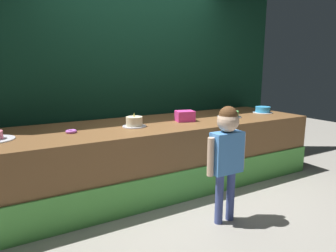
{
  "coord_description": "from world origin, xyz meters",
  "views": [
    {
      "loc": [
        -1.56,
        -2.44,
        1.4
      ],
      "look_at": [
        0.01,
        0.34,
        0.77
      ],
      "focal_mm": 31.02,
      "sensor_mm": 36.0,
      "label": 1
    }
  ],
  "objects_px": {
    "donut": "(71,131)",
    "cake_center_right": "(229,114)",
    "child_figure": "(227,149)",
    "cake_center_left": "(134,122)",
    "cake_far_right": "(263,110)",
    "pink_box": "(185,116)"
  },
  "relations": [
    {
      "from": "cake_center_left",
      "to": "cake_center_right",
      "type": "height_order",
      "value": "cake_center_left"
    },
    {
      "from": "donut",
      "to": "cake_center_right",
      "type": "relative_size",
      "value": 0.35
    },
    {
      "from": "donut",
      "to": "cake_center_left",
      "type": "height_order",
      "value": "cake_center_left"
    },
    {
      "from": "cake_center_right",
      "to": "cake_far_right",
      "type": "height_order",
      "value": "cake_center_right"
    },
    {
      "from": "child_figure",
      "to": "donut",
      "type": "xyz_separation_m",
      "value": [
        -1.13,
        1.03,
        0.09
      ]
    },
    {
      "from": "donut",
      "to": "cake_center_right",
      "type": "distance_m",
      "value": 2.02
    },
    {
      "from": "child_figure",
      "to": "cake_center_left",
      "type": "xyz_separation_m",
      "value": [
        -0.46,
        1.01,
        0.12
      ]
    },
    {
      "from": "cake_center_left",
      "to": "cake_far_right",
      "type": "bearing_deg",
      "value": 0.67
    },
    {
      "from": "child_figure",
      "to": "pink_box",
      "type": "xyz_separation_m",
      "value": [
        0.21,
        1.02,
        0.13
      ]
    },
    {
      "from": "pink_box",
      "to": "donut",
      "type": "xyz_separation_m",
      "value": [
        -1.34,
        0.0,
        -0.05
      ]
    },
    {
      "from": "cake_center_right",
      "to": "pink_box",
      "type": "bearing_deg",
      "value": 176.37
    },
    {
      "from": "cake_far_right",
      "to": "cake_center_left",
      "type": "bearing_deg",
      "value": -179.33
    },
    {
      "from": "pink_box",
      "to": "cake_center_left",
      "type": "height_order",
      "value": "cake_center_left"
    },
    {
      "from": "donut",
      "to": "cake_center_right",
      "type": "xyz_separation_m",
      "value": [
        2.01,
        -0.05,
        0.02
      ]
    },
    {
      "from": "cake_center_left",
      "to": "cake_far_right",
      "type": "xyz_separation_m",
      "value": [
        2.01,
        0.02,
        -0.01
      ]
    },
    {
      "from": "cake_center_right",
      "to": "cake_center_left",
      "type": "bearing_deg",
      "value": 178.91
    },
    {
      "from": "donut",
      "to": "cake_center_left",
      "type": "distance_m",
      "value": 0.67
    },
    {
      "from": "donut",
      "to": "cake_center_right",
      "type": "bearing_deg",
      "value": -1.28
    },
    {
      "from": "child_figure",
      "to": "cake_center_left",
      "type": "distance_m",
      "value": 1.11
    },
    {
      "from": "donut",
      "to": "cake_center_right",
      "type": "height_order",
      "value": "cake_center_right"
    },
    {
      "from": "cake_center_left",
      "to": "child_figure",
      "type": "bearing_deg",
      "value": -65.56
    },
    {
      "from": "pink_box",
      "to": "cake_far_right",
      "type": "xyz_separation_m",
      "value": [
        1.34,
        0.01,
        -0.02
      ]
    }
  ]
}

